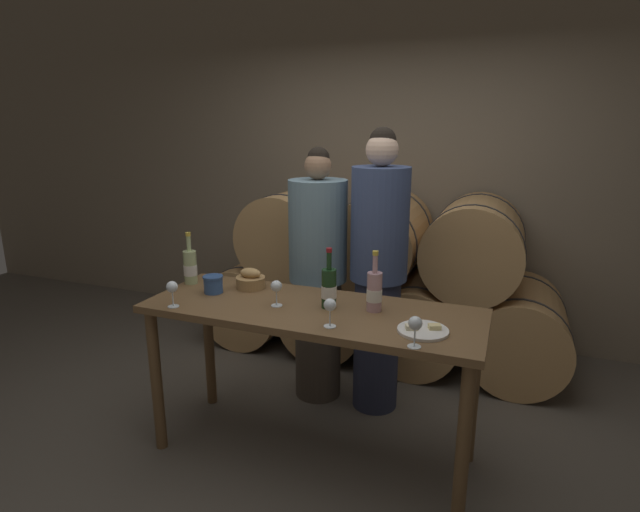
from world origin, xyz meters
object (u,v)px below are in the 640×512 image
blue_crock (213,283)px  wine_glass_left (276,287)px  person_left (318,277)px  wine_glass_far_left (172,288)px  wine_glass_center (330,306)px  tasting_table (311,329)px  person_right (378,273)px  wine_bottle_red (329,288)px  wine_glass_right (415,325)px  wine_bottle_rose (374,291)px  bread_basket (251,280)px  cheese_plate (423,330)px  wine_bottle_white (190,267)px

blue_crock → wine_glass_left: bearing=-8.6°
person_left → wine_glass_far_left: (-0.48, -0.89, 0.14)m
person_left → wine_glass_center: (0.39, -0.84, 0.14)m
tasting_table → wine_glass_far_left: bearing=-159.5°
person_right → wine_bottle_red: size_ratio=5.60×
wine_glass_left → wine_glass_right: same height
wine_bottle_rose → wine_glass_center: (-0.14, -0.28, -0.00)m
wine_bottle_rose → bread_basket: wine_bottle_rose is taller
bread_basket → blue_crock: bearing=-135.1°
cheese_plate → wine_bottle_red: bearing=164.4°
wine_bottle_red → wine_bottle_rose: size_ratio=1.01×
wine_glass_right → blue_crock: bearing=165.7°
wine_bottle_white → wine_glass_right: bearing=-15.9°
person_left → wine_glass_right: bearing=-48.7°
cheese_plate → blue_crock: bearing=173.9°
wine_bottle_white → bread_basket: 0.39m
person_right → wine_glass_far_left: person_right is taller
wine_bottle_rose → cheese_plate: wine_bottle_rose is taller
wine_bottle_red → wine_bottle_white: bearing=174.6°
wine_bottle_white → cheese_plate: wine_bottle_white is taller
person_left → blue_crock: size_ratio=14.61×
wine_bottle_rose → blue_crock: (-0.94, -0.05, -0.05)m
bread_basket → person_left: bearing=61.3°
wine_bottle_white → wine_glass_center: size_ratio=2.24×
tasting_table → wine_glass_right: 0.71m
wine_glass_right → wine_bottle_rose: bearing=127.6°
blue_crock → wine_glass_far_left: size_ratio=0.82×
tasting_table → wine_glass_left: size_ratio=12.68×
blue_crock → wine_glass_left: 0.44m
wine_glass_center → wine_glass_far_left: bearing=-177.0°
blue_crock → wine_glass_center: bearing=-16.1°
tasting_table → wine_glass_center: bearing=-49.0°
bread_basket → wine_glass_left: size_ratio=1.22×
wine_bottle_white → wine_glass_left: bearing=-14.2°
wine_glass_left → wine_glass_right: bearing=-17.3°
person_left → wine_bottle_white: person_left is taller
cheese_plate → wine_glass_left: 0.80m
wine_bottle_red → bread_basket: 0.57m
wine_glass_far_left → wine_glass_center: 0.87m
wine_glass_center → wine_bottle_red: bearing=111.3°
wine_bottle_rose → wine_glass_left: size_ratio=2.26×
tasting_table → person_right: person_right is taller
tasting_table → wine_glass_left: (-0.18, -0.05, 0.23)m
wine_bottle_red → cheese_plate: (0.52, -0.15, -0.10)m
person_left → tasting_table: bearing=-71.7°
wine_bottle_rose → wine_glass_right: bearing=-52.4°
person_right → wine_bottle_white: (-1.04, -0.51, 0.07)m
cheese_plate → wine_glass_far_left: wine_glass_far_left is taller
person_left → cheese_plate: size_ratio=7.07×
wine_bottle_red → wine_glass_right: 0.61m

